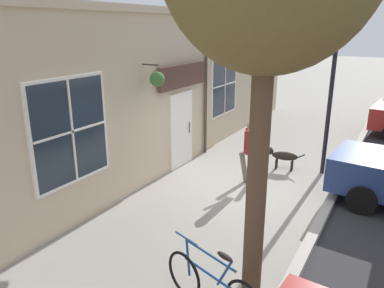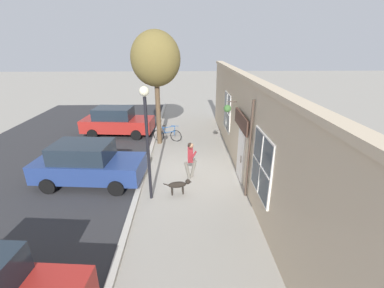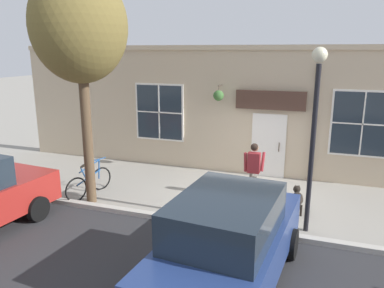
{
  "view_description": "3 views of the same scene",
  "coord_description": "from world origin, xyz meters",
  "px_view_note": "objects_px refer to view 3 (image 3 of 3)",
  "views": [
    {
      "loc": [
        3.12,
        -8.18,
        3.82
      ],
      "look_at": [
        -1.19,
        -0.73,
        1.09
      ],
      "focal_mm": 35.0,
      "sensor_mm": 36.0,
      "label": 1
    },
    {
      "loc": [
        0.17,
        10.04,
        5.42
      ],
      "look_at": [
        -0.16,
        -0.93,
        1.1
      ],
      "focal_mm": 24.0,
      "sensor_mm": 36.0,
      "label": 2
    },
    {
      "loc": [
        9.85,
        1.89,
        4.08
      ],
      "look_at": [
        0.04,
        -1.53,
        1.47
      ],
      "focal_mm": 35.0,
      "sensor_mm": 36.0,
      "label": 3
    }
  ],
  "objects_px": {
    "street_tree_by_curb": "(81,29)",
    "leaning_bicycle": "(89,182)",
    "pedestrian_walking": "(254,166)",
    "parked_car_mid_block": "(229,241)",
    "street_lamp": "(315,113)",
    "dog_on_leash": "(298,197)"
  },
  "relations": [
    {
      "from": "street_tree_by_curb",
      "to": "leaning_bicycle",
      "type": "bearing_deg",
      "value": -137.88
    },
    {
      "from": "dog_on_leash",
      "to": "leaning_bicycle",
      "type": "bearing_deg",
      "value": -82.27
    },
    {
      "from": "street_lamp",
      "to": "street_tree_by_curb",
      "type": "bearing_deg",
      "value": -88.36
    },
    {
      "from": "street_tree_by_curb",
      "to": "pedestrian_walking",
      "type": "bearing_deg",
      "value": 111.98
    },
    {
      "from": "street_lamp",
      "to": "dog_on_leash",
      "type": "bearing_deg",
      "value": -165.19
    },
    {
      "from": "pedestrian_walking",
      "to": "parked_car_mid_block",
      "type": "relative_size",
      "value": 0.37
    },
    {
      "from": "dog_on_leash",
      "to": "leaning_bicycle",
      "type": "xyz_separation_m",
      "value": [
        0.78,
        -5.77,
        -0.01
      ]
    },
    {
      "from": "pedestrian_walking",
      "to": "dog_on_leash",
      "type": "height_order",
      "value": "pedestrian_walking"
    },
    {
      "from": "street_tree_by_curb",
      "to": "leaning_bicycle",
      "type": "xyz_separation_m",
      "value": [
        -0.42,
        -0.38,
        -4.21
      ]
    },
    {
      "from": "parked_car_mid_block",
      "to": "dog_on_leash",
      "type": "bearing_deg",
      "value": 165.7
    },
    {
      "from": "dog_on_leash",
      "to": "parked_car_mid_block",
      "type": "distance_m",
      "value": 3.84
    },
    {
      "from": "parked_car_mid_block",
      "to": "leaning_bicycle",
      "type": "bearing_deg",
      "value": -121.02
    },
    {
      "from": "pedestrian_walking",
      "to": "leaning_bicycle",
      "type": "distance_m",
      "value": 4.73
    },
    {
      "from": "pedestrian_walking",
      "to": "parked_car_mid_block",
      "type": "height_order",
      "value": "parked_car_mid_block"
    },
    {
      "from": "parked_car_mid_block",
      "to": "street_lamp",
      "type": "bearing_deg",
      "value": 155.38
    },
    {
      "from": "street_tree_by_curb",
      "to": "street_lamp",
      "type": "relative_size",
      "value": 1.47
    },
    {
      "from": "parked_car_mid_block",
      "to": "pedestrian_walking",
      "type": "bearing_deg",
      "value": -175.77
    },
    {
      "from": "dog_on_leash",
      "to": "street_tree_by_curb",
      "type": "bearing_deg",
      "value": -77.46
    },
    {
      "from": "leaning_bicycle",
      "to": "street_tree_by_curb",
      "type": "bearing_deg",
      "value": 42.12
    },
    {
      "from": "leaning_bicycle",
      "to": "parked_car_mid_block",
      "type": "distance_m",
      "value": 5.66
    },
    {
      "from": "street_tree_by_curb",
      "to": "parked_car_mid_block",
      "type": "relative_size",
      "value": 1.37
    },
    {
      "from": "dog_on_leash",
      "to": "leaning_bicycle",
      "type": "relative_size",
      "value": 0.64
    }
  ]
}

